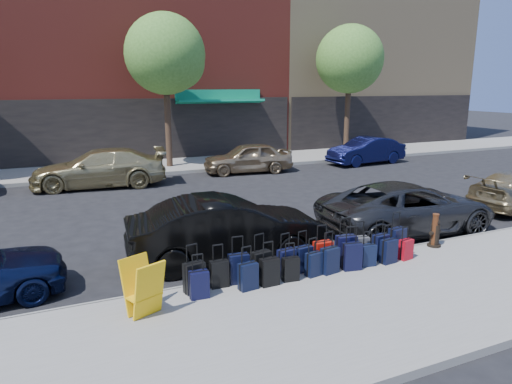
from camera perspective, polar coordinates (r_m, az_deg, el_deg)
name	(u,v)px	position (r m, az deg, el deg)	size (l,w,h in m)	color
ground	(227,220)	(14.19, -3.68, -3.47)	(120.00, 120.00, 0.00)	black
sidewalk_near	(350,309)	(8.77, 11.72, -14.08)	(60.00, 4.00, 0.15)	gray
sidewalk_far	(158,167)	(23.58, -12.18, 3.13)	(60.00, 4.00, 0.15)	gray
curb_near	(297,269)	(10.32, 5.13, -9.58)	(60.00, 0.08, 0.15)	gray
curb_far	(167,173)	(21.64, -11.06, 2.30)	(60.00, 0.08, 0.15)	gray
building_right	(341,19)	(37.39, 10.56, 20.50)	(15.00, 12.12, 18.00)	tan
tree_center	(168,56)	(22.94, -10.93, 16.31)	(3.80, 3.80, 7.27)	black
tree_right	(352,61)	(27.35, 11.88, 15.71)	(3.80, 3.80, 7.27)	black
suitcase_front_0	(194,277)	(9.01, -7.72, -10.52)	(0.43, 0.30, 0.96)	black
suitcase_front_1	(219,274)	(9.19, -4.62, -10.15)	(0.37, 0.21, 0.87)	black
suitcase_front_2	(239,268)	(9.33, -2.18, -9.52)	(0.42, 0.26, 0.97)	black
suitcase_front_3	(261,265)	(9.47, 0.63, -9.16)	(0.44, 0.30, 0.97)	black
suitcase_front_4	(287,262)	(9.70, 3.84, -8.75)	(0.41, 0.27, 0.91)	black
suitcase_front_5	(304,259)	(9.93, 5.97, -8.30)	(0.39, 0.25, 0.90)	black
suitcase_front_6	(323,254)	(10.17, 8.33, -7.73)	(0.40, 0.23, 0.96)	#A6130A
suitcase_front_7	(346,250)	(10.42, 11.18, -7.13)	(0.47, 0.30, 1.07)	black
suitcase_front_8	(360,249)	(10.65, 12.81, -6.98)	(0.42, 0.27, 0.94)	#404045
suitcase_front_9	(380,246)	(10.96, 15.28, -6.58)	(0.40, 0.25, 0.92)	black
suitcase_front_10	(397,241)	(11.32, 17.23, -5.89)	(0.46, 0.30, 1.03)	black
suitcase_back_0	(199,284)	(8.78, -7.13, -11.40)	(0.37, 0.23, 0.86)	black
suitcase_back_2	(248,276)	(9.05, -0.99, -10.48)	(0.39, 0.26, 0.87)	black
suitcase_back_3	(269,272)	(9.23, 1.70, -9.94)	(0.38, 0.23, 0.90)	black
suitcase_back_4	(291,269)	(9.47, 4.35, -9.57)	(0.35, 0.22, 0.80)	black
suitcase_back_5	(314,264)	(9.74, 7.23, -8.93)	(0.37, 0.26, 0.82)	black
suitcase_back_6	(330,260)	(9.92, 9.21, -8.43)	(0.41, 0.28, 0.91)	black
suitcase_back_7	(352,256)	(10.18, 11.88, -7.87)	(0.44, 0.30, 0.96)	black
suitcase_back_8	(368,255)	(10.48, 13.82, -7.67)	(0.35, 0.24, 0.79)	black
suitcase_back_9	(389,251)	(10.75, 16.25, -7.11)	(0.40, 0.26, 0.88)	black
suitcase_back_10	(406,249)	(11.09, 18.22, -6.82)	(0.35, 0.24, 0.77)	#A70A18
fire_hydrant	(435,233)	(12.17, 21.46, -4.83)	(0.38, 0.33, 0.73)	black
bollard	(435,230)	(12.10, 21.43, -4.43)	(0.16, 0.16, 0.84)	#38190C
display_rack	(143,288)	(8.28, -13.91, -11.56)	(0.75, 0.78, 1.00)	yellow
car_near_1	(228,230)	(10.73, -3.57, -4.71)	(1.62, 4.64, 1.53)	black
car_near_2	(407,207)	(13.53, 18.41, -1.85)	(2.35, 5.10, 1.42)	#303032
car_far_1	(99,168)	(19.71, -19.00, 2.84)	(2.16, 5.32, 1.54)	tan
car_far_2	(248,158)	(21.73, -1.04, 4.30)	(1.69, 4.20, 1.43)	#9D8460
car_far_3	(366,151)	(24.90, 13.59, 5.04)	(1.49, 4.29, 1.41)	#0C1038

